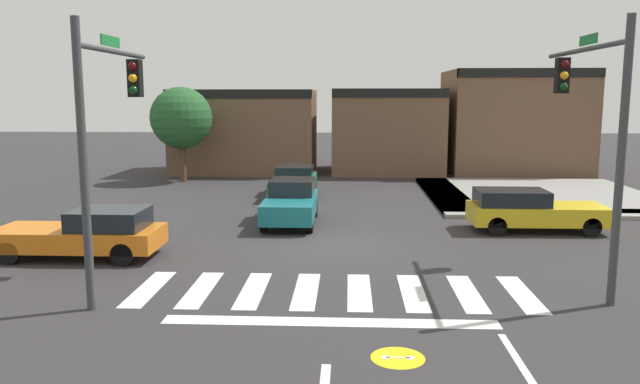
% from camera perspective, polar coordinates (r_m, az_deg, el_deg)
% --- Properties ---
extents(ground_plane, '(120.00, 120.00, 0.00)m').
position_cam_1_polar(ground_plane, '(18.97, 1.53, -4.95)').
color(ground_plane, '#302D30').
extents(crosswalk_near, '(9.27, 2.79, 0.01)m').
position_cam_1_polar(crosswalk_near, '(14.64, 1.17, -9.12)').
color(crosswalk_near, silver).
rests_on(crosswalk_near, ground_plane).
extents(bike_detector_marking, '(0.95, 0.95, 0.01)m').
position_cam_1_polar(bike_detector_marking, '(11.23, 7.18, -14.92)').
color(bike_detector_marking, yellow).
rests_on(bike_detector_marking, ground_plane).
extents(curb_corner_northeast, '(10.00, 10.60, 0.15)m').
position_cam_1_polar(curb_corner_northeast, '(29.35, 18.74, -0.37)').
color(curb_corner_northeast, gray).
rests_on(curb_corner_northeast, ground_plane).
extents(storefront_row, '(24.10, 6.59, 6.03)m').
position_cam_1_polar(storefront_row, '(37.61, 6.97, 5.99)').
color(storefront_row, brown).
rests_on(storefront_row, ground_plane).
extents(traffic_signal_southwest, '(0.32, 4.15, 6.10)m').
position_cam_1_polar(traffic_signal_southwest, '(14.93, -18.99, 6.77)').
color(traffic_signal_southwest, '#383A3D').
rests_on(traffic_signal_southwest, ground_plane).
extents(traffic_signal_southeast, '(0.32, 5.12, 6.18)m').
position_cam_1_polar(traffic_signal_southeast, '(16.06, 23.81, 7.02)').
color(traffic_signal_southeast, '#383A3D').
rests_on(traffic_signal_southeast, ground_plane).
extents(car_yellow, '(4.46, 1.82, 1.40)m').
position_cam_1_polar(car_yellow, '(22.03, 18.81, -1.57)').
color(car_yellow, gold).
rests_on(car_yellow, ground_plane).
extents(car_orange, '(4.60, 1.86, 1.39)m').
position_cam_1_polar(car_orange, '(18.65, -20.75, -3.58)').
color(car_orange, orange).
rests_on(car_orange, ground_plane).
extents(car_teal, '(1.76, 4.10, 1.52)m').
position_cam_1_polar(car_teal, '(22.18, -2.69, -0.96)').
color(car_teal, '#196B70').
rests_on(car_teal, ground_plane).
extents(car_green, '(1.91, 4.50, 1.32)m').
position_cam_1_polar(car_green, '(28.40, -2.42, 1.01)').
color(car_green, '#1E6638').
rests_on(car_green, ground_plane).
extents(roadside_tree, '(3.25, 3.25, 5.02)m').
position_cam_1_polar(roadside_tree, '(33.63, -12.68, 6.66)').
color(roadside_tree, '#4C3823').
rests_on(roadside_tree, ground_plane).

